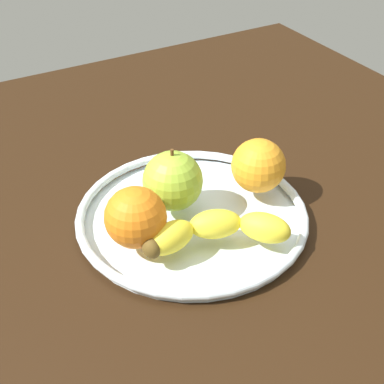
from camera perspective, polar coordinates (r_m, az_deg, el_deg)
name	(u,v)px	position (r cm, az deg, el deg)	size (l,w,h in cm)	color
ground_plane	(192,233)	(77.48, 0.00, -4.07)	(111.61, 111.61, 4.00)	black
fruit_bowl	(192,216)	(75.64, 0.00, -2.38)	(30.65, 30.65, 1.80)	silver
banana	(214,230)	(69.09, 2.24, -3.85)	(18.35, 10.16, 3.67)	yellow
apple	(173,181)	(73.70, -1.93, 1.12)	(7.90, 7.90, 8.70)	#97BD33
orange_back_right	(136,217)	(68.22, -5.65, -2.53)	(7.55, 7.55, 7.55)	orange
orange_back_left	(259,166)	(77.49, 6.69, 2.58)	(7.42, 7.42, 7.42)	orange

